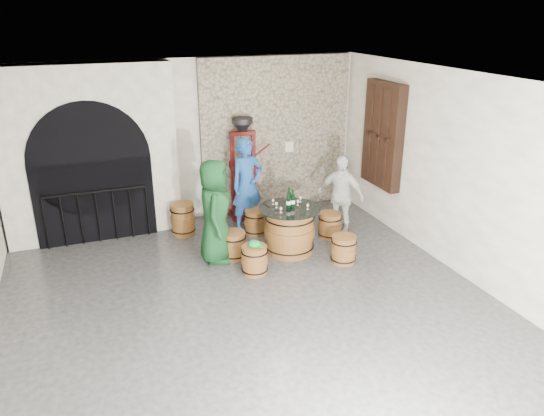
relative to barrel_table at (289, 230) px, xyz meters
name	(u,v)px	position (x,y,z in m)	size (l,w,h in m)	color
ground	(258,318)	(-1.22, -1.80, -0.41)	(8.00, 8.00, 0.00)	#2B2B2D
wall_back	(190,142)	(-1.22, 2.20, 1.19)	(8.00, 8.00, 0.00)	white
wall_right	(474,182)	(2.28, -1.80, 1.19)	(8.00, 8.00, 0.00)	white
ceiling	(256,86)	(-1.22, -1.80, 2.79)	(8.00, 8.00, 0.00)	beige
stone_facing_panel	(276,135)	(0.58, 2.14, 1.19)	(3.20, 0.12, 3.18)	#9E937E
arched_opening	(89,155)	(-3.12, 1.94, 1.17)	(3.10, 0.60, 3.19)	white
shuttered_window	(383,135)	(2.16, 0.60, 1.39)	(0.23, 1.10, 2.00)	black
barrel_table	(289,230)	(0.00, 0.00, 0.00)	(1.08, 1.08, 0.83)	brown
barrel_stool_left	(234,245)	(-0.99, 0.11, -0.17)	(0.44, 0.44, 0.48)	brown
barrel_stool_far	(256,222)	(-0.30, 0.95, -0.17)	(0.44, 0.44, 0.48)	brown
barrel_stool_right	(330,225)	(0.95, 0.30, -0.17)	(0.44, 0.44, 0.48)	brown
barrel_stool_near_right	(344,249)	(0.70, -0.71, -0.17)	(0.44, 0.44, 0.48)	brown
barrel_stool_near_left	(255,260)	(-0.84, -0.54, -0.17)	(0.44, 0.44, 0.48)	brown
green_cap	(255,244)	(-0.84, -0.55, 0.11)	(0.24, 0.20, 0.11)	#0E9C39
person_green	(215,211)	(-1.29, 0.15, 0.48)	(0.87, 0.57, 1.79)	#103A1A
person_blue	(247,185)	(-0.38, 1.20, 0.50)	(0.66, 0.44, 1.82)	#1A4992
person_white	(340,196)	(1.19, 0.38, 0.36)	(0.91, 0.38, 1.55)	silver
wine_bottle_left	(289,201)	(-0.02, 0.00, 0.55)	(0.08, 0.08, 0.32)	black
wine_bottle_center	(293,200)	(0.06, 0.01, 0.55)	(0.08, 0.08, 0.32)	black
wine_bottle_right	(289,198)	(0.04, 0.14, 0.55)	(0.08, 0.08, 0.32)	black
tasting_glass_a	(281,210)	(-0.22, -0.15, 0.47)	(0.05, 0.05, 0.10)	#AD5521
tasting_glass_b	(298,203)	(0.18, 0.07, 0.47)	(0.05, 0.05, 0.10)	#AD5521
tasting_glass_c	(273,202)	(-0.21, 0.26, 0.47)	(0.05, 0.05, 0.10)	#AD5521
tasting_glass_d	(300,200)	(0.29, 0.20, 0.47)	(0.05, 0.05, 0.10)	#AD5521
tasting_glass_e	(308,207)	(0.26, -0.17, 0.47)	(0.05, 0.05, 0.10)	#AD5521
tasting_glass_f	(277,205)	(-0.21, 0.09, 0.47)	(0.05, 0.05, 0.10)	#AD5521
side_barrel	(183,219)	(-1.61, 1.42, -0.10)	(0.47, 0.47, 0.62)	brown
corking_press	(243,161)	(-0.24, 1.85, 0.79)	(0.85, 0.48, 2.07)	#500F0D
control_box	(288,146)	(0.83, 2.06, 0.94)	(0.18, 0.10, 0.22)	silver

